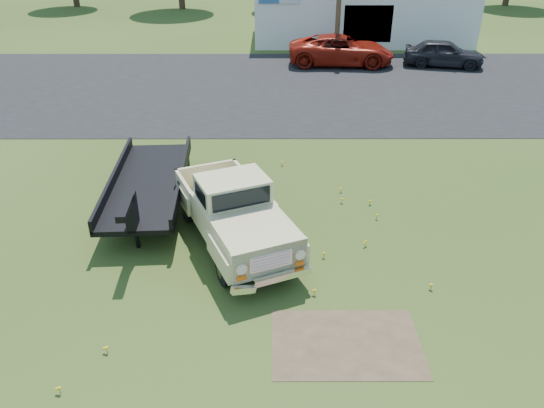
{
  "coord_description": "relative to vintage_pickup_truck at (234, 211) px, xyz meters",
  "views": [
    {
      "loc": [
        -0.01,
        -10.99,
        7.6
      ],
      "look_at": [
        0.02,
        1.0,
        1.01
      ],
      "focal_mm": 35.0,
      "sensor_mm": 36.0,
      "label": 1
    }
  ],
  "objects": [
    {
      "name": "red_pickup",
      "position": [
        4.93,
        18.59,
        -0.13
      ],
      "size": [
        6.03,
        3.07,
        1.63
      ],
      "primitive_type": "imported",
      "rotation": [
        0.0,
        0.0,
        1.51
      ],
      "color": "maroon",
      "rests_on": "ground"
    },
    {
      "name": "dark_sedan",
      "position": [
        10.61,
        18.17,
        -0.21
      ],
      "size": [
        4.61,
        2.68,
        1.48
      ],
      "primitive_type": "imported",
      "rotation": [
        0.0,
        0.0,
        1.34
      ],
      "color": "black",
      "rests_on": "ground"
    },
    {
      "name": "ground",
      "position": [
        0.96,
        -0.76,
        -0.94
      ],
      "size": [
        140.0,
        140.0,
        0.0
      ],
      "primitive_type": "plane",
      "color": "#2E4817",
      "rests_on": "ground"
    },
    {
      "name": "commercial_building",
      "position": [
        6.96,
        26.24,
        1.16
      ],
      "size": [
        14.2,
        8.2,
        4.15
      ],
      "color": "white",
      "rests_on": "ground"
    },
    {
      "name": "asphalt_lot",
      "position": [
        0.96,
        14.24,
        -0.94
      ],
      "size": [
        90.0,
        14.0,
        0.02
      ],
      "primitive_type": "cube",
      "color": "black",
      "rests_on": "ground"
    },
    {
      "name": "vintage_pickup_truck",
      "position": [
        0.0,
        0.0,
        0.0
      ],
      "size": [
        3.91,
        5.58,
        1.89
      ],
      "primitive_type": null,
      "rotation": [
        0.0,
        0.0,
        0.4
      ],
      "color": "beige",
      "rests_on": "ground"
    },
    {
      "name": "dirt_patch_a",
      "position": [
        2.46,
        -3.76,
        -0.94
      ],
      "size": [
        3.0,
        2.0,
        0.01
      ],
      "primitive_type": "cube",
      "color": "#4D3D29",
      "rests_on": "ground"
    },
    {
      "name": "flatbed_trailer",
      "position": [
        -2.61,
        2.07,
        -0.11
      ],
      "size": [
        2.35,
        6.19,
        1.66
      ],
      "primitive_type": null,
      "rotation": [
        0.0,
        0.0,
        0.05
      ],
      "color": "black",
      "rests_on": "ground"
    },
    {
      "name": "dirt_patch_b",
      "position": [
        -1.04,
        2.74,
        -0.94
      ],
      "size": [
        2.2,
        1.6,
        0.01
      ],
      "primitive_type": "cube",
      "color": "#4D3D29",
      "rests_on": "ground"
    }
  ]
}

